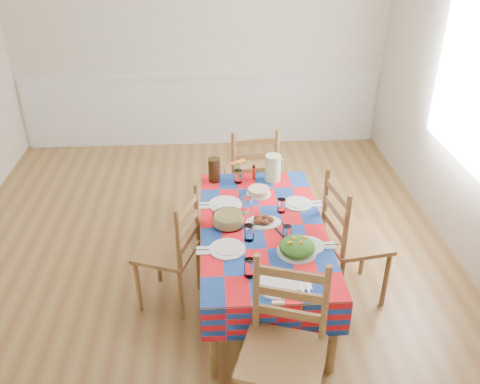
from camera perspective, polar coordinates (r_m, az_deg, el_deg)
name	(u,v)px	position (r m, az deg, el deg)	size (l,w,h in m)	color
room	(196,114)	(3.89, -4.96, 8.73)	(4.58, 5.08, 2.78)	brown
wainscot	(202,108)	(6.51, -4.33, 9.42)	(4.41, 0.06, 0.92)	silver
window_right	(470,77)	(4.63, 24.41, 11.66)	(1.40, 1.40, 0.00)	white
dining_table	(263,234)	(3.79, 2.55, -4.72)	(0.92, 1.71, 0.66)	brown
setting_near_head	(268,279)	(3.22, 3.12, -9.71)	(0.41, 0.28, 0.12)	silver
setting_left_near	(235,243)	(3.52, -0.61, -5.75)	(0.46, 0.27, 0.12)	silver
setting_left_far	(232,205)	(3.95, -0.89, -1.42)	(0.47, 0.28, 0.13)	silver
setting_right_near	(301,241)	(3.57, 6.90, -5.45)	(0.42, 0.24, 0.11)	silver
setting_right_far	(293,204)	(3.98, 5.93, -1.38)	(0.43, 0.25, 0.11)	silver
meat_platter	(263,221)	(3.77, 2.62, -3.26)	(0.27, 0.19, 0.05)	silver
salad_platter	(297,247)	(3.47, 6.42, -6.19)	(0.27, 0.27, 0.11)	silver
pasta_bowl	(228,219)	(3.74, -1.30, -3.10)	(0.23, 0.23, 0.08)	white
cake	(259,192)	(4.13, 2.12, 0.04)	(0.20, 0.20, 0.06)	silver
serving_utensils	(284,233)	(3.67, 4.99, -4.63)	(0.13, 0.30, 0.01)	black
flower_vase	(238,173)	(4.28, -0.23, 2.17)	(0.14, 0.11, 0.22)	white
hot_sauce	(254,172)	(4.34, 1.56, 2.24)	(0.03, 0.03, 0.14)	red
green_pitcher	(273,168)	(4.32, 3.72, 2.73)	(0.13, 0.13, 0.23)	#B5DE9C
tea_pitcher	(214,170)	(4.31, -2.91, 2.49)	(0.10, 0.10, 0.21)	black
name_card	(278,303)	(3.09, 4.32, -12.29)	(0.08, 0.02, 0.02)	silver
chair_near	(284,351)	(3.04, 4.92, -17.32)	(0.58, 0.56, 1.05)	brown
chair_far	(252,177)	(4.74, 1.30, 1.68)	(0.50, 0.48, 1.03)	brown
chair_left	(172,251)	(3.84, -7.62, -6.59)	(0.53, 0.54, 0.97)	brown
chair_right	(350,241)	(3.95, 12.29, -5.34)	(0.50, 0.52, 1.03)	brown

